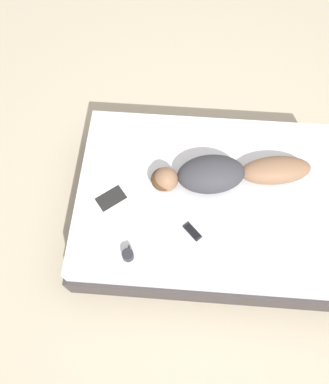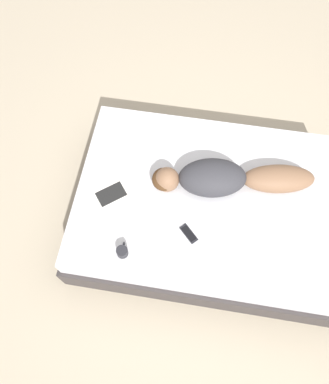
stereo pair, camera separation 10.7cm
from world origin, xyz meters
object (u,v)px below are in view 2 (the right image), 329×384
object	(u,v)px
coffee_mug	(122,251)
cell_phone	(189,234)
person	(226,178)
open_magazine	(117,204)

from	to	relation	value
coffee_mug	cell_phone	distance (m)	0.51
person	coffee_mug	world-z (taller)	person
open_magazine	coffee_mug	size ratio (longest dim) A/B	4.42
person	coffee_mug	distance (m)	0.96
person	open_magazine	size ratio (longest dim) A/B	2.44
person	coffee_mug	size ratio (longest dim) A/B	10.80
person	open_magazine	distance (m)	0.87
open_magazine	cell_phone	size ratio (longest dim) A/B	3.36
coffee_mug	cell_phone	bearing A→B (deg)	-63.97
person	open_magazine	bearing A→B (deg)	100.99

